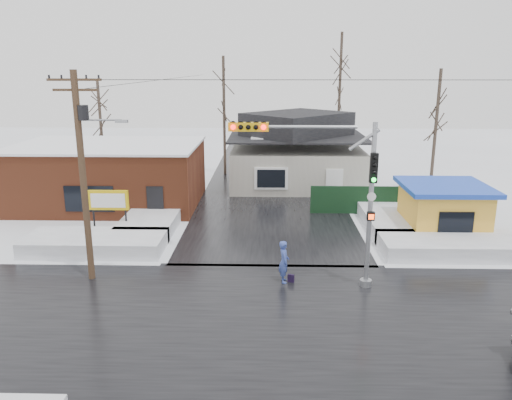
{
  "coord_description": "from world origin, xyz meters",
  "views": [
    {
      "loc": [
        -0.2,
        -16.81,
        9.09
      ],
      "look_at": [
        -0.78,
        5.98,
        3.0
      ],
      "focal_mm": 35.0,
      "sensor_mm": 36.0,
      "label": 1
    }
  ],
  "objects_px": {
    "traffic_signal": "(333,183)",
    "marquee_sign": "(109,201)",
    "utility_pole": "(84,165)",
    "kiosk": "(443,209)",
    "pedestrian": "(284,262)"
  },
  "relations": [
    {
      "from": "utility_pole",
      "to": "marquee_sign",
      "type": "height_order",
      "value": "utility_pole"
    },
    {
      "from": "marquee_sign",
      "to": "traffic_signal",
      "type": "bearing_deg",
      "value": -29.72
    },
    {
      "from": "utility_pole",
      "to": "pedestrian",
      "type": "xyz_separation_m",
      "value": [
        8.43,
        -0.17,
        -4.17
      ]
    },
    {
      "from": "traffic_signal",
      "to": "utility_pole",
      "type": "distance_m",
      "value": 10.39
    },
    {
      "from": "utility_pole",
      "to": "traffic_signal",
      "type": "bearing_deg",
      "value": -2.95
    },
    {
      "from": "kiosk",
      "to": "pedestrian",
      "type": "height_order",
      "value": "kiosk"
    },
    {
      "from": "utility_pole",
      "to": "kiosk",
      "type": "height_order",
      "value": "utility_pole"
    },
    {
      "from": "marquee_sign",
      "to": "pedestrian",
      "type": "bearing_deg",
      "value": -32.95
    },
    {
      "from": "traffic_signal",
      "to": "pedestrian",
      "type": "xyz_separation_m",
      "value": [
        -1.93,
        0.37,
        -3.6
      ]
    },
    {
      "from": "traffic_signal",
      "to": "pedestrian",
      "type": "distance_m",
      "value": 4.1
    },
    {
      "from": "marquee_sign",
      "to": "kiosk",
      "type": "relative_size",
      "value": 0.55
    },
    {
      "from": "traffic_signal",
      "to": "marquee_sign",
      "type": "bearing_deg",
      "value": 150.28
    },
    {
      "from": "utility_pole",
      "to": "kiosk",
      "type": "distance_m",
      "value": 18.95
    },
    {
      "from": "marquee_sign",
      "to": "kiosk",
      "type": "height_order",
      "value": "kiosk"
    },
    {
      "from": "utility_pole",
      "to": "pedestrian",
      "type": "relative_size",
      "value": 4.78
    }
  ]
}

